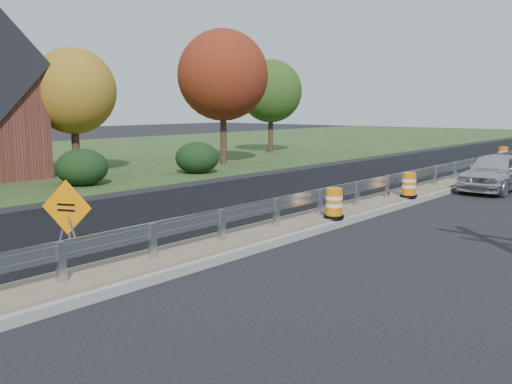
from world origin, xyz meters
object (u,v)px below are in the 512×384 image
Objects in this scene: caution_sign at (68,236)px; car_silver at (495,172)px; barrel_median_far at (503,155)px; barrel_median_mid at (409,185)px; barrel_median_near at (334,204)px.

caution_sign is 0.38× the size of car_silver.
caution_sign is 24.66m from barrel_median_far.
barrel_median_far reaches higher than barrel_median_mid.
barrel_median_mid is 4.98m from car_silver.
caution_sign is at bearing -104.57° from barrel_median_mid.
car_silver is (1.25, 4.82, 0.11)m from barrel_median_mid.
car_silver reaches higher than barrel_median_near.
barrel_median_far is 9.20m from car_silver.
barrel_median_near is 0.93× the size of barrel_median_far.
barrel_median_near is at bearing -86.57° from barrel_median_far.
barrel_median_far is at bearing 105.14° from car_silver.
barrel_median_mid is (0.00, 4.63, 0.00)m from barrel_median_near.
barrel_median_far is 0.20× the size of car_silver.
barrel_median_far is at bearing 94.58° from barrel_median_mid.
caution_sign is at bearing -104.21° from car_silver.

